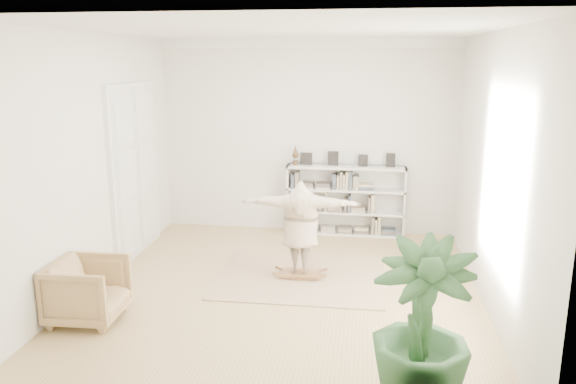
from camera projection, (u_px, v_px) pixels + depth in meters
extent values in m
plane|color=#A48555|center=(284.00, 290.00, 8.04)|extent=(6.00, 6.00, 0.00)
plane|color=silver|center=(307.00, 137.00, 10.51)|extent=(5.50, 0.00, 5.50)
plane|color=silver|center=(230.00, 234.00, 4.73)|extent=(5.50, 0.00, 5.50)
plane|color=silver|center=(93.00, 162.00, 8.00)|extent=(0.00, 6.00, 6.00)
plane|color=silver|center=(494.00, 173.00, 7.24)|extent=(0.00, 6.00, 6.00)
plane|color=white|center=(283.00, 30.00, 7.20)|extent=(6.00, 6.00, 0.00)
cube|color=white|center=(308.00, 43.00, 10.05)|extent=(5.50, 0.12, 0.18)
cube|color=white|center=(134.00, 172.00, 9.34)|extent=(0.08, 1.78, 2.92)
cube|color=silver|center=(125.00, 177.00, 8.95)|extent=(0.06, 0.78, 2.80)
cube|color=silver|center=(145.00, 167.00, 9.72)|extent=(0.06, 0.78, 2.80)
cube|color=silver|center=(288.00, 199.00, 10.63)|extent=(0.04, 0.35, 1.30)
cube|color=silver|center=(404.00, 203.00, 10.34)|extent=(0.04, 0.35, 1.30)
cube|color=silver|center=(346.00, 199.00, 10.64)|extent=(2.20, 0.04, 1.30)
cube|color=silver|center=(345.00, 233.00, 10.63)|extent=(2.20, 0.35, 0.04)
cube|color=silver|center=(345.00, 212.00, 10.54)|extent=(2.20, 0.35, 0.04)
cube|color=silver|center=(346.00, 190.00, 10.44)|extent=(2.20, 0.35, 0.04)
cube|color=silver|center=(346.00, 167.00, 10.34)|extent=(2.20, 0.35, 0.04)
cube|color=black|center=(306.00, 159.00, 10.46)|extent=(0.18, 0.07, 0.24)
cube|color=black|center=(333.00, 159.00, 10.39)|extent=(0.18, 0.07, 0.24)
cube|color=black|center=(363.00, 160.00, 10.31)|extent=(0.18, 0.07, 0.24)
cube|color=black|center=(391.00, 161.00, 10.24)|extent=(0.18, 0.07, 0.24)
imported|color=tan|center=(88.00, 291.00, 7.05)|extent=(0.90, 0.88, 0.80)
cube|color=tan|center=(300.00, 277.00, 8.49)|extent=(2.51, 2.01, 0.02)
cube|color=brown|center=(300.00, 273.00, 8.47)|extent=(0.55, 0.33, 0.03)
cube|color=brown|center=(300.00, 275.00, 8.48)|extent=(0.37, 0.06, 0.04)
cube|color=brown|center=(300.00, 275.00, 8.48)|extent=(0.37, 0.06, 0.04)
cube|color=brown|center=(300.00, 273.00, 8.47)|extent=(0.22, 0.06, 0.11)
cube|color=brown|center=(300.00, 273.00, 8.47)|extent=(0.22, 0.06, 0.11)
imported|color=tan|center=(301.00, 225.00, 8.30)|extent=(1.74, 0.48, 1.42)
imported|color=#274C26|center=(421.00, 327.00, 5.16)|extent=(1.11, 1.11, 1.66)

